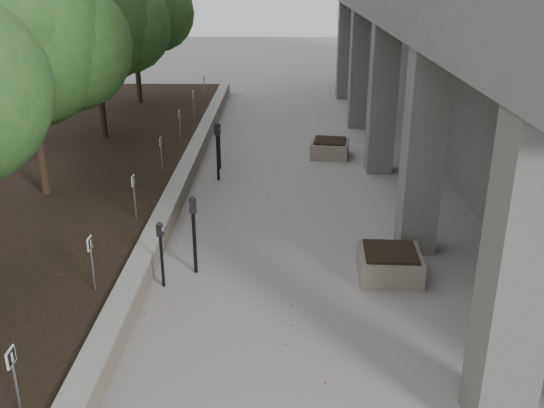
{
  "coord_description": "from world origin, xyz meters",
  "views": [
    {
      "loc": [
        0.69,
        -5.14,
        5.37
      ],
      "look_at": [
        0.52,
        5.61,
        1.11
      ],
      "focal_mm": 39.86,
      "sensor_mm": 36.0,
      "label": 1
    }
  ],
  "objects_px": {
    "parking_meter_2": "(194,235)",
    "planter_back": "(330,148)",
    "planter_front": "(390,263)",
    "crabapple_tree_5": "(134,30)",
    "parking_meter_4": "(218,152)",
    "crabapple_tree_4": "(96,47)",
    "parking_meter_3": "(162,255)",
    "crabapple_tree_3": "(30,76)",
    "parking_meter_5": "(219,146)"
  },
  "relations": [
    {
      "from": "parking_meter_2",
      "to": "planter_back",
      "type": "bearing_deg",
      "value": 53.09
    },
    {
      "from": "planter_front",
      "to": "parking_meter_2",
      "type": "bearing_deg",
      "value": 178.47
    },
    {
      "from": "crabapple_tree_5",
      "to": "parking_meter_4",
      "type": "xyz_separation_m",
      "value": [
        3.81,
        -7.89,
        -2.33
      ]
    },
    {
      "from": "crabapple_tree_4",
      "to": "parking_meter_4",
      "type": "distance_m",
      "value": 5.32
    },
    {
      "from": "crabapple_tree_5",
      "to": "parking_meter_3",
      "type": "relative_size",
      "value": 4.35
    },
    {
      "from": "crabapple_tree_3",
      "to": "parking_meter_2",
      "type": "distance_m",
      "value": 5.51
    },
    {
      "from": "crabapple_tree_4",
      "to": "parking_meter_5",
      "type": "relative_size",
      "value": 4.16
    },
    {
      "from": "parking_meter_5",
      "to": "parking_meter_3",
      "type": "bearing_deg",
      "value": -93.74
    },
    {
      "from": "parking_meter_2",
      "to": "crabapple_tree_4",
      "type": "bearing_deg",
      "value": 101.07
    },
    {
      "from": "crabapple_tree_4",
      "to": "planter_back",
      "type": "bearing_deg",
      "value": -5.33
    },
    {
      "from": "crabapple_tree_5",
      "to": "planter_front",
      "type": "distance_m",
      "value": 15.44
    },
    {
      "from": "parking_meter_5",
      "to": "planter_front",
      "type": "relative_size",
      "value": 1.16
    },
    {
      "from": "parking_meter_3",
      "to": "planter_front",
      "type": "distance_m",
      "value": 4.14
    },
    {
      "from": "parking_meter_3",
      "to": "planter_front",
      "type": "height_order",
      "value": "parking_meter_3"
    },
    {
      "from": "parking_meter_4",
      "to": "parking_meter_5",
      "type": "relative_size",
      "value": 1.2
    },
    {
      "from": "parking_meter_2",
      "to": "planter_front",
      "type": "xyz_separation_m",
      "value": [
        3.6,
        -0.1,
        -0.5
      ]
    },
    {
      "from": "planter_back",
      "to": "parking_meter_5",
      "type": "bearing_deg",
      "value": -158.58
    },
    {
      "from": "crabapple_tree_4",
      "to": "parking_meter_2",
      "type": "bearing_deg",
      "value": -64.26
    },
    {
      "from": "parking_meter_3",
      "to": "parking_meter_5",
      "type": "relative_size",
      "value": 0.96
    },
    {
      "from": "crabapple_tree_5",
      "to": "planter_back",
      "type": "bearing_deg",
      "value": -39.1
    },
    {
      "from": "crabapple_tree_5",
      "to": "planter_front",
      "type": "height_order",
      "value": "crabapple_tree_5"
    },
    {
      "from": "parking_meter_2",
      "to": "parking_meter_4",
      "type": "xyz_separation_m",
      "value": [
        -0.09,
        5.21,
        0.02
      ]
    },
    {
      "from": "crabapple_tree_3",
      "to": "crabapple_tree_5",
      "type": "height_order",
      "value": "same"
    },
    {
      "from": "crabapple_tree_5",
      "to": "parking_meter_5",
      "type": "height_order",
      "value": "crabapple_tree_5"
    },
    {
      "from": "planter_front",
      "to": "parking_meter_5",
      "type": "bearing_deg",
      "value": 120.7
    },
    {
      "from": "crabapple_tree_5",
      "to": "parking_meter_5",
      "type": "xyz_separation_m",
      "value": [
        3.76,
        -6.9,
        -2.47
      ]
    },
    {
      "from": "crabapple_tree_4",
      "to": "planter_front",
      "type": "relative_size",
      "value": 4.82
    },
    {
      "from": "parking_meter_2",
      "to": "parking_meter_4",
      "type": "height_order",
      "value": "parking_meter_4"
    },
    {
      "from": "parking_meter_3",
      "to": "planter_front",
      "type": "xyz_separation_m",
      "value": [
        4.1,
        0.44,
        -0.36
      ]
    },
    {
      "from": "crabapple_tree_3",
      "to": "planter_front",
      "type": "bearing_deg",
      "value": -23.07
    },
    {
      "from": "crabapple_tree_3",
      "to": "parking_meter_3",
      "type": "distance_m",
      "value": 5.57
    },
    {
      "from": "crabapple_tree_3",
      "to": "planter_front",
      "type": "distance_m",
      "value": 8.64
    },
    {
      "from": "crabapple_tree_3",
      "to": "planter_back",
      "type": "distance_m",
      "value": 8.69
    },
    {
      "from": "crabapple_tree_5",
      "to": "parking_meter_4",
      "type": "relative_size",
      "value": 3.46
    },
    {
      "from": "parking_meter_4",
      "to": "planter_back",
      "type": "distance_m",
      "value": 3.89
    },
    {
      "from": "planter_back",
      "to": "planter_front",
      "type": "bearing_deg",
      "value": -85.83
    },
    {
      "from": "parking_meter_2",
      "to": "parking_meter_3",
      "type": "bearing_deg",
      "value": -148.01
    },
    {
      "from": "parking_meter_3",
      "to": "parking_meter_5",
      "type": "bearing_deg",
      "value": 98.77
    },
    {
      "from": "crabapple_tree_5",
      "to": "parking_meter_5",
      "type": "distance_m",
      "value": 8.24
    },
    {
      "from": "parking_meter_3",
      "to": "parking_meter_5",
      "type": "xyz_separation_m",
      "value": [
        0.37,
        6.74,
        0.03
      ]
    },
    {
      "from": "parking_meter_2",
      "to": "parking_meter_4",
      "type": "bearing_deg",
      "value": 76.31
    },
    {
      "from": "parking_meter_5",
      "to": "parking_meter_2",
      "type": "bearing_deg",
      "value": -89.31
    },
    {
      "from": "parking_meter_5",
      "to": "planter_front",
      "type": "xyz_separation_m",
      "value": [
        3.74,
        -6.29,
        -0.39
      ]
    },
    {
      "from": "parking_meter_2",
      "to": "planter_front",
      "type": "distance_m",
      "value": 3.63
    },
    {
      "from": "parking_meter_5",
      "to": "planter_front",
      "type": "distance_m",
      "value": 7.33
    },
    {
      "from": "parking_meter_3",
      "to": "planter_front",
      "type": "bearing_deg",
      "value": 18.04
    },
    {
      "from": "crabapple_tree_4",
      "to": "parking_meter_3",
      "type": "bearing_deg",
      "value": -68.54
    },
    {
      "from": "parking_meter_4",
      "to": "planter_front",
      "type": "distance_m",
      "value": 6.48
    },
    {
      "from": "crabapple_tree_4",
      "to": "parking_meter_5",
      "type": "bearing_deg",
      "value": -26.78
    },
    {
      "from": "crabapple_tree_3",
      "to": "crabapple_tree_5",
      "type": "xyz_separation_m",
      "value": [
        0.0,
        10.0,
        0.0
      ]
    }
  ]
}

